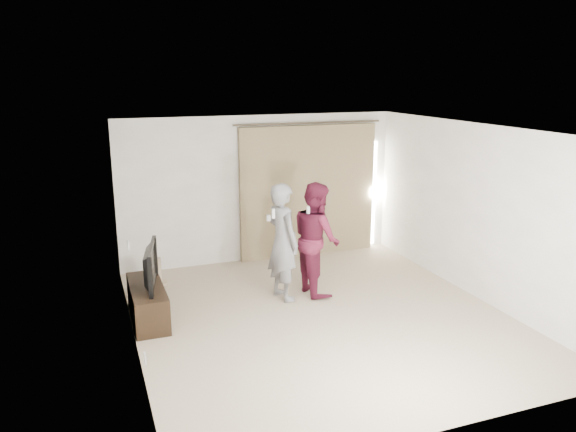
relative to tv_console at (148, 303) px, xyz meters
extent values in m
plane|color=tan|center=(2.27, -0.78, -0.25)|extent=(5.50, 5.50, 0.00)
cube|color=white|center=(2.27, 1.97, 1.05)|extent=(5.00, 0.04, 2.60)
cube|color=white|center=(-0.23, -0.78, 1.05)|extent=(0.04, 5.50, 2.60)
cube|color=silver|center=(-0.22, -0.38, 0.95)|extent=(0.02, 0.08, 0.12)
cube|color=silver|center=(-0.22, -1.68, 0.05)|extent=(0.02, 0.08, 0.12)
cube|color=white|center=(2.27, -0.78, 2.35)|extent=(5.00, 5.50, 0.01)
cube|color=#8D7D56|center=(3.17, 1.90, 0.95)|extent=(2.60, 0.10, 2.40)
cylinder|color=brown|center=(3.17, 1.90, 2.19)|extent=(2.80, 0.03, 0.03)
cube|color=white|center=(4.53, 1.94, 0.80)|extent=(0.08, 0.04, 2.00)
cube|color=black|center=(0.00, 0.00, 0.00)|extent=(0.44, 1.27, 0.49)
imported|color=black|center=(0.00, 0.00, 0.53)|extent=(0.32, 0.99, 0.57)
cylinder|color=tan|center=(0.27, 1.25, -0.22)|extent=(0.34, 0.34, 0.06)
cylinder|color=tan|center=(0.27, 1.25, 0.01)|extent=(0.19, 0.19, 0.40)
imported|color=slate|center=(2.00, 0.08, 0.64)|extent=(0.56, 0.73, 1.77)
cube|color=silver|center=(1.82, -0.02, 1.11)|extent=(0.04, 0.04, 0.14)
cube|color=silver|center=(1.82, 0.20, 0.99)|extent=(0.05, 0.05, 0.09)
imported|color=maroon|center=(2.57, 0.13, 0.62)|extent=(0.68, 0.86, 1.73)
cube|color=silver|center=(2.39, 0.03, 1.08)|extent=(0.04, 0.04, 0.14)
cube|color=silver|center=(2.39, 0.25, 0.97)|extent=(0.05, 0.05, 0.09)
camera|label=1|loc=(-0.68, -7.39, 3.06)|focal=35.00mm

